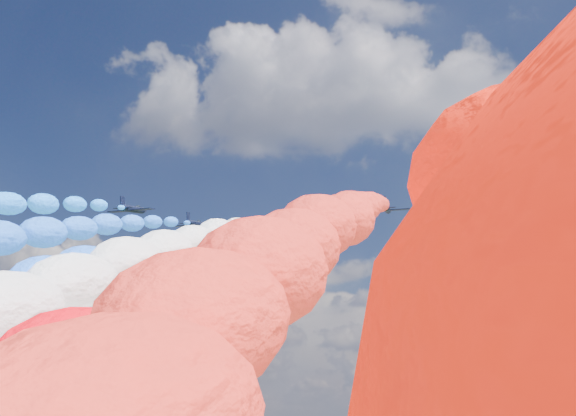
# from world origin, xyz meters

# --- Properties ---
(jet_0) EXTENTS (9.81, 13.10, 5.70)m
(jet_0) POSITION_xyz_m (-29.78, -7.67, 96.04)
(jet_0) COLOR black
(jet_1) EXTENTS (9.33, 12.76, 5.70)m
(jet_1) POSITION_xyz_m (-20.73, 4.62, 96.04)
(jet_1) COLOR black
(trail_1) EXTENTS (6.63, 119.88, 48.89)m
(trail_1) POSITION_xyz_m (-20.73, -57.10, 73.61)
(trail_1) COLOR blue
(jet_2) EXTENTS (9.76, 13.07, 5.70)m
(jet_2) POSITION_xyz_m (-9.50, 14.78, 96.04)
(jet_2) COLOR black
(trail_2) EXTENTS (6.63, 119.88, 48.89)m
(trail_2) POSITION_xyz_m (-9.50, -46.94, 73.61)
(trail_2) COLOR blue
(jet_3) EXTENTS (9.35, 12.77, 5.70)m
(jet_3) POSITION_xyz_m (1.63, 10.51, 96.04)
(jet_3) COLOR black
(trail_3) EXTENTS (6.63, 119.88, 48.89)m
(trail_3) POSITION_xyz_m (1.63, -51.22, 73.61)
(trail_3) COLOR white
(jet_4) EXTENTS (9.96, 13.21, 5.70)m
(jet_4) POSITION_xyz_m (1.04, 23.63, 96.04)
(jet_4) COLOR black
(trail_4) EXTENTS (6.63, 119.88, 48.89)m
(trail_4) POSITION_xyz_m (1.04, -38.09, 73.61)
(trail_4) COLOR white
(jet_5) EXTENTS (9.84, 13.12, 5.70)m
(jet_5) POSITION_xyz_m (10.71, 12.88, 96.04)
(jet_5) COLOR black
(trail_5) EXTENTS (6.63, 119.88, 48.89)m
(trail_5) POSITION_xyz_m (10.71, -48.85, 73.61)
(trail_5) COLOR #F40712
(jet_6) EXTENTS (9.39, 12.80, 5.70)m
(jet_6) POSITION_xyz_m (20.78, 3.13, 96.04)
(jet_6) COLOR black
(trail_6) EXTENTS (6.63, 119.88, 48.89)m
(trail_6) POSITION_xyz_m (20.78, -58.59, 73.61)
(trail_6) COLOR red
(jet_7) EXTENTS (9.45, 12.84, 5.70)m
(jet_7) POSITION_xyz_m (31.22, -7.30, 96.04)
(jet_7) COLOR black
(trail_7) EXTENTS (6.63, 119.88, 48.89)m
(trail_7) POSITION_xyz_m (31.22, -69.02, 73.61)
(trail_7) COLOR #F91B0A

